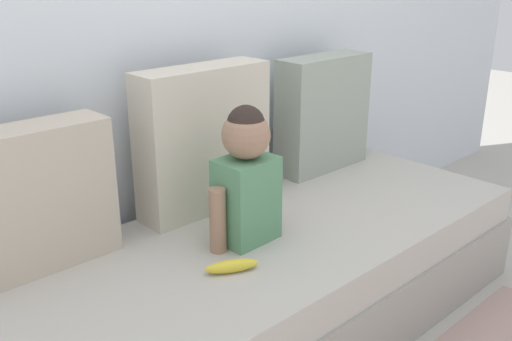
{
  "coord_description": "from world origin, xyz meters",
  "views": [
    {
      "loc": [
        -1.27,
        -1.32,
        1.33
      ],
      "look_at": [
        -0.03,
        0.0,
        0.67
      ],
      "focal_mm": 40.24,
      "sensor_mm": 36.0,
      "label": 1
    }
  ],
  "objects_px": {
    "couch": "(263,286)",
    "throw_pillow_center": "(204,140)",
    "toddler": "(246,175)",
    "throw_pillow_left": "(26,201)",
    "banana": "(232,266)",
    "throw_pillow_right": "(323,113)"
  },
  "relations": [
    {
      "from": "couch",
      "to": "throw_pillow_center",
      "type": "height_order",
      "value": "throw_pillow_center"
    },
    {
      "from": "couch",
      "to": "banana",
      "type": "bearing_deg",
      "value": -153.88
    },
    {
      "from": "throw_pillow_center",
      "to": "toddler",
      "type": "xyz_separation_m",
      "value": [
        -0.07,
        -0.31,
        -0.04
      ]
    },
    {
      "from": "throw_pillow_right",
      "to": "banana",
      "type": "distance_m",
      "value": 1.07
    },
    {
      "from": "couch",
      "to": "toddler",
      "type": "relative_size",
      "value": 4.63
    },
    {
      "from": "throw_pillow_right",
      "to": "banana",
      "type": "xyz_separation_m",
      "value": [
        -0.94,
        -0.45,
        -0.24
      ]
    },
    {
      "from": "throw_pillow_left",
      "to": "toddler",
      "type": "xyz_separation_m",
      "value": [
        0.62,
        -0.31,
        0.01
      ]
    },
    {
      "from": "throw_pillow_right",
      "to": "throw_pillow_center",
      "type": "bearing_deg",
      "value": 180.0
    },
    {
      "from": "couch",
      "to": "throw_pillow_center",
      "type": "distance_m",
      "value": 0.59
    },
    {
      "from": "throw_pillow_left",
      "to": "throw_pillow_right",
      "type": "distance_m",
      "value": 1.37
    },
    {
      "from": "couch",
      "to": "throw_pillow_right",
      "type": "bearing_deg",
      "value": 25.33
    },
    {
      "from": "throw_pillow_center",
      "to": "banana",
      "type": "distance_m",
      "value": 0.57
    },
    {
      "from": "toddler",
      "to": "banana",
      "type": "relative_size",
      "value": 2.81
    },
    {
      "from": "toddler",
      "to": "banana",
      "type": "height_order",
      "value": "toddler"
    },
    {
      "from": "throw_pillow_left",
      "to": "banana",
      "type": "bearing_deg",
      "value": -45.73
    },
    {
      "from": "throw_pillow_left",
      "to": "throw_pillow_center",
      "type": "relative_size",
      "value": 0.96
    },
    {
      "from": "throw_pillow_left",
      "to": "toddler",
      "type": "height_order",
      "value": "toddler"
    },
    {
      "from": "toddler",
      "to": "throw_pillow_center",
      "type": "bearing_deg",
      "value": 78.15
    },
    {
      "from": "throw_pillow_left",
      "to": "throw_pillow_center",
      "type": "xyz_separation_m",
      "value": [
        0.69,
        0.0,
        0.05
      ]
    },
    {
      "from": "toddler",
      "to": "throw_pillow_left",
      "type": "bearing_deg",
      "value": 153.32
    },
    {
      "from": "throw_pillow_right",
      "to": "toddler",
      "type": "relative_size",
      "value": 1.09
    },
    {
      "from": "couch",
      "to": "banana",
      "type": "height_order",
      "value": "banana"
    }
  ]
}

